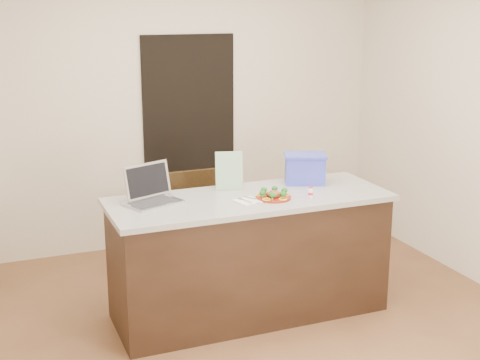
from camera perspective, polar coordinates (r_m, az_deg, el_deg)
name	(u,v)px	position (r m, az deg, el deg)	size (l,w,h in m)	color
ground	(262,327)	(4.98, 1.93, -12.41)	(4.00, 4.00, 0.00)	brown
room_shell	(265,106)	(4.47, 2.11, 6.35)	(4.00, 4.00, 4.00)	white
doorway	(190,140)	(6.44, -4.31, 3.39)	(0.90, 0.02, 2.00)	black
island	(249,256)	(5.00, 0.81, -6.48)	(2.06, 0.76, 0.92)	black
plate	(273,197)	(4.81, 2.87, -1.47)	(0.25, 0.25, 0.02)	maroon
meatballs	(274,194)	(4.80, 2.91, -1.20)	(0.10, 0.10, 0.04)	brown
broccoli	(273,192)	(4.80, 2.88, -1.01)	(0.22, 0.20, 0.04)	#134917
pepper_rings	(273,196)	(4.80, 2.87, -1.37)	(0.24, 0.25, 0.01)	yellow
napkin	(248,201)	(4.74, 0.69, -1.79)	(0.17, 0.17, 0.01)	silver
fork	(245,200)	(4.74, 0.42, -1.71)	(0.04, 0.16, 0.00)	#AEAEB3
knife	(253,200)	(4.73, 1.11, -1.72)	(0.07, 0.20, 0.01)	white
yogurt_bottle	(311,193)	(4.86, 6.05, -1.08)	(0.04, 0.04, 0.08)	silver
laptop	(150,192)	(4.76, -7.66, -1.01)	(0.44, 0.41, 0.26)	#B2B2B7
leaflet	(229,171)	(4.99, -0.94, 0.78)	(0.20, 0.00, 0.29)	silver
blue_box	(305,168)	(5.21, 5.56, 1.00)	(0.39, 0.34, 0.23)	#323BB6
chair	(197,219)	(5.63, -3.72, -3.35)	(0.41, 0.41, 0.92)	#362310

